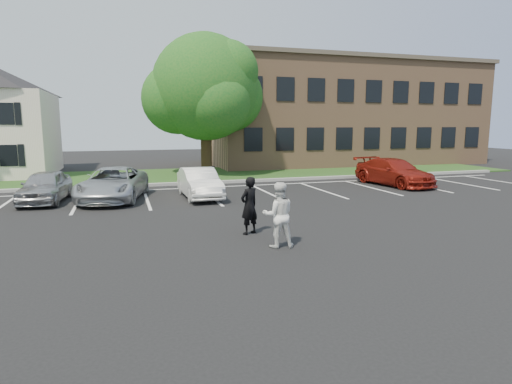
# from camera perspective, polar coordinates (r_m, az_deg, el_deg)

# --- Properties ---
(ground_plane) EXTENTS (90.00, 90.00, 0.00)m
(ground_plane) POSITION_cam_1_polar(r_m,az_deg,el_deg) (11.97, 1.44, -6.64)
(ground_plane) COLOR black
(ground_plane) RESTS_ON ground
(curb) EXTENTS (40.00, 0.30, 0.15)m
(curb) POSITION_cam_1_polar(r_m,az_deg,el_deg) (23.42, -8.05, 1.20)
(curb) COLOR gray
(curb) RESTS_ON ground
(grass_strip) EXTENTS (44.00, 8.00, 0.08)m
(grass_strip) POSITION_cam_1_polar(r_m,az_deg,el_deg) (27.35, -9.42, 2.21)
(grass_strip) COLOR #1E3F16
(grass_strip) RESTS_ON ground
(stall_lines) EXTENTS (34.00, 5.36, 0.01)m
(stall_lines) POSITION_cam_1_polar(r_m,az_deg,el_deg) (20.76, -2.86, 0.08)
(stall_lines) COLOR silver
(stall_lines) RESTS_ON ground
(office_building) EXTENTS (22.40, 10.40, 8.30)m
(office_building) POSITION_cam_1_polar(r_m,az_deg,el_deg) (37.38, 11.13, 10.29)
(office_building) COLOR #A47855
(office_building) RESTS_ON ground
(tree) EXTENTS (7.80, 7.20, 8.80)m
(tree) POSITION_cam_1_polar(r_m,az_deg,el_deg) (27.70, -6.64, 13.36)
(tree) COLOR black
(tree) RESTS_ON ground
(man_black_suit) EXTENTS (0.74, 0.65, 1.72)m
(man_black_suit) POSITION_cam_1_polar(r_m,az_deg,el_deg) (12.61, -0.91, -1.83)
(man_black_suit) COLOR black
(man_black_suit) RESTS_ON ground
(man_white_shirt) EXTENTS (0.94, 0.79, 1.74)m
(man_white_shirt) POSITION_cam_1_polar(r_m,az_deg,el_deg) (11.28, 3.00, -3.08)
(man_white_shirt) COLOR white
(man_white_shirt) RESTS_ON ground
(car_silver_west) EXTENTS (1.99, 4.06, 1.33)m
(car_silver_west) POSITION_cam_1_polar(r_m,az_deg,el_deg) (19.88, -26.28, 0.68)
(car_silver_west) COLOR #A7A8AC
(car_silver_west) RESTS_ON ground
(car_silver_minivan) EXTENTS (3.34, 5.39, 1.39)m
(car_silver_minivan) POSITION_cam_1_polar(r_m,az_deg,el_deg) (19.35, -18.50, 1.03)
(car_silver_minivan) COLOR #B7BABF
(car_silver_minivan) RESTS_ON ground
(car_white_sedan) EXTENTS (1.51, 4.03, 1.32)m
(car_white_sedan) POSITION_cam_1_polar(r_m,az_deg,el_deg) (19.08, -7.55, 1.20)
(car_white_sedan) COLOR silver
(car_white_sedan) RESTS_ON ground
(car_red_compact) EXTENTS (2.62, 5.09, 1.41)m
(car_red_compact) POSITION_cam_1_polar(r_m,az_deg,el_deg) (23.98, 17.91, 2.55)
(car_red_compact) COLOR maroon
(car_red_compact) RESTS_ON ground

